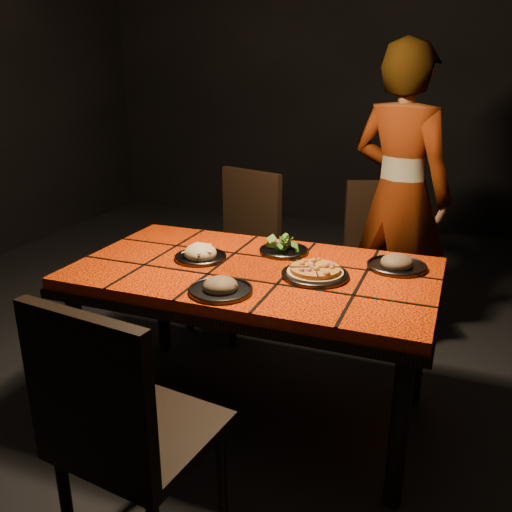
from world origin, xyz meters
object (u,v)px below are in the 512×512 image
(chair_near, at_px, (120,427))
(diner, at_px, (399,194))
(plate_pasta, at_px, (200,255))
(plate_pizza, at_px, (315,273))
(chair_far_left, at_px, (240,240))
(chair_far_right, at_px, (382,250))
(dining_table, at_px, (254,284))

(chair_near, xyz_separation_m, diner, (0.53, 2.14, 0.31))
(diner, relative_size, plate_pasta, 7.21)
(chair_near, xyz_separation_m, plate_pizza, (0.33, 0.98, 0.20))
(chair_near, bearing_deg, diner, -96.61)
(chair_far_left, height_order, plate_pizza, chair_far_left)
(diner, bearing_deg, plate_pasta, 79.80)
(diner, height_order, plate_pasta, diner)
(chair_far_right, xyz_separation_m, plate_pizza, (-0.13, -1.09, 0.22))
(dining_table, height_order, chair_far_right, chair_far_right)
(dining_table, relative_size, plate_pizza, 5.18)
(dining_table, xyz_separation_m, diner, (0.48, 1.16, 0.21))
(chair_near, distance_m, plate_pizza, 1.05)
(dining_table, relative_size, plate_pasta, 6.63)
(chair_far_left, xyz_separation_m, chair_far_right, (0.85, 0.22, -0.03))
(dining_table, distance_m, diner, 1.27)
(chair_far_left, relative_size, diner, 0.57)
(plate_pasta, bearing_deg, plate_pizza, -2.73)
(chair_far_left, relative_size, plate_pizza, 3.19)
(diner, bearing_deg, chair_near, 99.51)
(dining_table, bearing_deg, plate_pasta, 176.65)
(diner, bearing_deg, chair_far_left, 41.38)
(dining_table, height_order, plate_pizza, plate_pizza)
(dining_table, xyz_separation_m, chair_near, (-0.05, -0.99, -0.10))
(dining_table, height_order, chair_near, chair_near)
(chair_near, height_order, chair_far_left, chair_far_left)
(chair_near, height_order, diner, diner)
(chair_far_left, height_order, plate_pasta, chair_far_left)
(chair_far_left, bearing_deg, chair_near, -59.61)
(chair_far_right, xyz_separation_m, plate_pasta, (-0.69, -1.06, 0.23))
(plate_pizza, height_order, plate_pasta, plate_pasta)
(diner, height_order, plate_pizza, diner)
(chair_near, distance_m, chair_far_left, 1.89)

